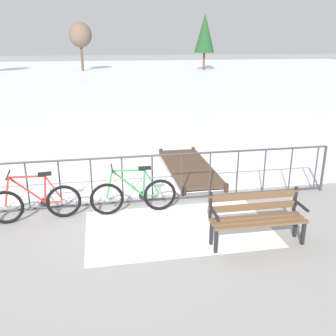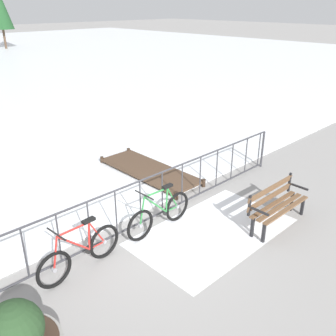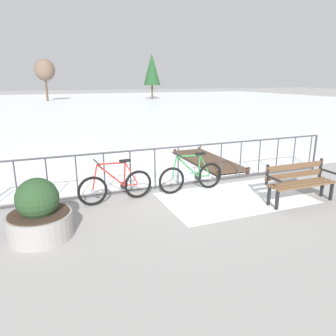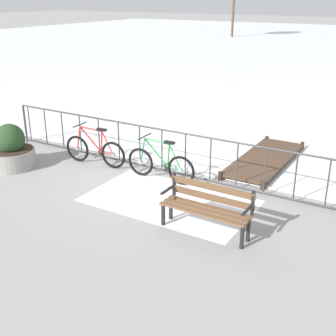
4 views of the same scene
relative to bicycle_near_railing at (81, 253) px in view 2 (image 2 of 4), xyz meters
name	(u,v)px [view 2 (image 2 of 4)]	position (x,y,z in m)	size (l,w,h in m)	color
ground_plane	(141,226)	(1.67, 0.38, -0.37)	(160.00, 160.00, 0.00)	gray
snow_patch	(213,231)	(2.60, -0.82, -0.36)	(3.35, 1.97, 0.01)	white
railing_fence	(140,202)	(1.67, 0.38, 0.19)	(9.06, 0.06, 1.07)	#38383D
bicycle_near_railing	(81,253)	(0.00, 0.00, 0.00)	(1.71, 0.52, 0.97)	black
bicycle_second	(160,214)	(1.87, 0.01, 0.00)	(1.71, 0.52, 0.97)	black
park_bench	(276,202)	(3.78, -1.51, 0.14)	(1.60, 0.49, 0.89)	brown
wooden_dock	(149,170)	(3.52, 2.22, -0.25)	(1.10, 3.17, 0.20)	#4C3828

